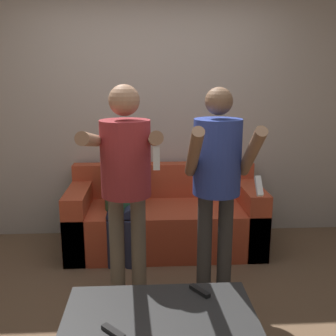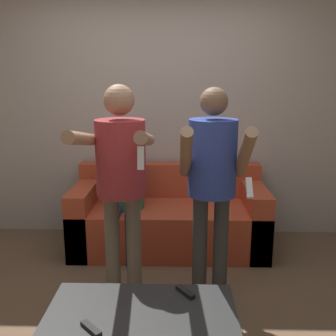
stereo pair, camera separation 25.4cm
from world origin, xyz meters
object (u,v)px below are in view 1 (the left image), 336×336
couch (165,220)px  coffee_table (160,316)px  remote_near (113,332)px  remote_far (200,291)px  person_standing_right (217,173)px  person_standing_left (126,170)px  person_seated (122,188)px

couch → coffee_table: size_ratio=1.78×
remote_near → remote_far: size_ratio=0.92×
person_standing_right → remote_near: person_standing_right is taller
person_standing_left → person_seated: person_standing_left is taller
person_standing_left → coffee_table: bearing=-74.6°
person_standing_right → person_seated: size_ratio=1.36×
remote_near → remote_far: 0.60m
couch → person_standing_right: size_ratio=1.16×
couch → remote_far: (0.13, -1.59, 0.15)m
couch → person_seated: size_ratio=1.58×
person_standing_left → person_seated: (-0.08, 0.84, -0.37)m
remote_near → coffee_table: bearing=40.1°
person_standing_left → remote_far: 0.96m
person_standing_left → remote_far: (0.45, -0.60, -0.60)m
person_seated → coffee_table: (0.29, -1.60, -0.28)m
coffee_table → remote_far: (0.24, 0.16, 0.05)m
person_seated → remote_near: bearing=-88.3°
couch → person_standing_left: 1.28m
person_standing_right → person_seated: 1.16m
couch → person_standing_left: (-0.32, -0.99, 0.75)m
couch → coffee_table: couch is taller
coffee_table → remote_far: size_ratio=7.29×
person_standing_right → remote_far: size_ratio=11.21×
person_standing_left → person_standing_right: (0.65, 0.01, -0.03)m
couch → remote_near: (-0.36, -1.95, 0.15)m
person_standing_right → remote_near: bearing=-125.2°
couch → remote_far: 1.60m
person_seated → remote_far: person_seated is taller
person_standing_right → remote_near: 1.31m
person_seated → remote_near: size_ratio=8.92×
remote_near → remote_far: bearing=36.4°
coffee_table → remote_far: bearing=32.4°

